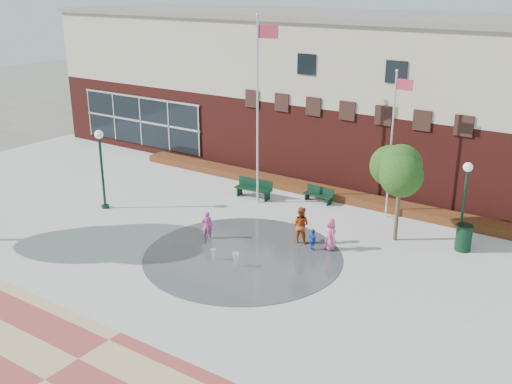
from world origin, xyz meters
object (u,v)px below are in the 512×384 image
Objects in this scene: flagpole_right at (393,138)px; bench_left at (253,192)px; child_splash at (207,225)px; trash_can at (464,238)px; flagpole_left at (259,102)px.

bench_left is (-6.98, -1.37, -3.70)m from flagpole_right.
bench_left is 1.58× the size of child_splash.
child_splash is (-5.68, -6.95, -3.37)m from flagpole_right.
trash_can is at bearing -21.60° from flagpole_right.
child_splash reaches higher than bench_left.
child_splash reaches higher than trash_can.
trash_can is (10.55, 0.08, -4.71)m from flagpole_left.
bench_left is 1.77× the size of trash_can.
flagpole_right is at bearing -165.43° from child_splash.
flagpole_right is 5.69m from trash_can.
flagpole_right reaches higher than child_splash.
flagpole_left is 6.96m from child_splash.
flagpole_left reaches higher than bench_left.
trash_can is at bearing -5.92° from bench_left.
child_splash is at bearing -128.35° from flagpole_right.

